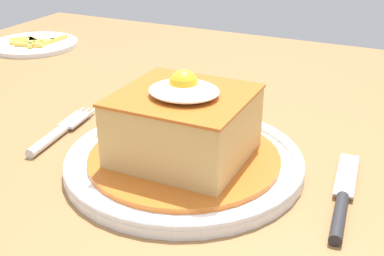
% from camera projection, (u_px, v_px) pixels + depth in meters
% --- Properties ---
extents(dining_table, '(1.36, 0.93, 0.76)m').
position_uv_depth(dining_table, '(243.00, 198.00, 0.69)').
color(dining_table, olive).
rests_on(dining_table, ground_plane).
extents(main_plate, '(0.26, 0.26, 0.02)m').
position_uv_depth(main_plate, '(184.00, 160.00, 0.55)').
color(main_plate, white).
rests_on(main_plate, dining_table).
extents(sandwich_meal, '(0.21, 0.21, 0.10)m').
position_uv_depth(sandwich_meal, '(184.00, 129.00, 0.54)').
color(sandwich_meal, '#B75B1E').
rests_on(sandwich_meal, main_plate).
extents(fork, '(0.03, 0.14, 0.01)m').
position_uv_depth(fork, '(57.00, 133.00, 0.62)').
color(fork, silver).
rests_on(fork, dining_table).
extents(knife, '(0.03, 0.17, 0.01)m').
position_uv_depth(knife, '(342.00, 204.00, 0.48)').
color(knife, '#262628').
rests_on(knife, dining_table).
extents(side_plate_fries, '(0.17, 0.17, 0.02)m').
position_uv_depth(side_plate_fries, '(34.00, 44.00, 1.00)').
color(side_plate_fries, white).
rests_on(side_plate_fries, dining_table).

